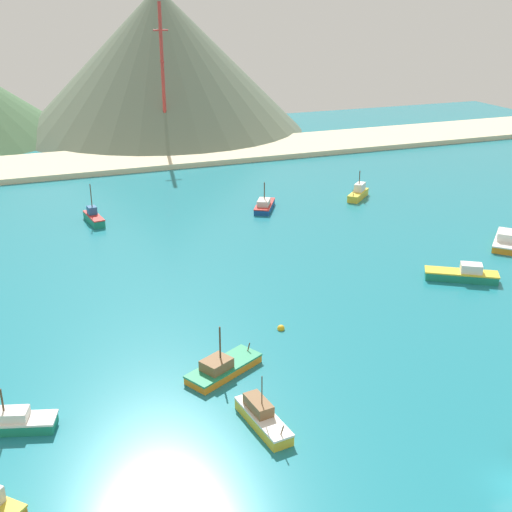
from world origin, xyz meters
name	(u,v)px	position (x,y,z in m)	size (l,w,h in m)	color
ground	(341,326)	(0.00, 30.00, -0.25)	(260.00, 280.00, 0.50)	teal
fishing_boat_0	(463,274)	(21.87, 35.64, 0.86)	(9.77, 7.47, 2.51)	#198466
fishing_boat_1	(506,240)	(36.88, 44.59, 0.85)	(9.32, 9.17, 2.51)	orange
fishing_boat_2	(264,205)	(7.83, 75.13, 0.83)	(6.42, 8.25, 5.23)	#14478C
fishing_boat_3	(262,417)	(-16.19, 14.96, 0.87)	(3.08, 7.91, 5.20)	gold
fishing_boat_4	(0,423)	(-38.74, 22.82, 0.74)	(10.65, 5.37, 4.33)	#198466
fishing_boat_6	(222,368)	(-16.89, 24.61, 0.74)	(9.19, 6.81, 5.63)	orange
fishing_boat_9	(94,218)	(-22.60, 78.87, 0.95)	(2.93, 7.26, 6.89)	#198466
fishing_boat_10	(358,193)	(27.63, 75.38, 1.04)	(6.66, 6.38, 5.48)	gold
buoy_0	(281,328)	(-7.38, 31.34, 0.16)	(0.89, 0.89, 0.89)	gold
beach_strip	(164,156)	(0.00, 121.58, 0.60)	(247.00, 22.96, 1.20)	beige
hill_central	(161,60)	(8.62, 157.03, 19.58)	(80.80, 80.80, 39.17)	#60705B
radio_tower	(163,78)	(2.25, 127.93, 18.11)	(3.55, 2.84, 35.51)	#B7332D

